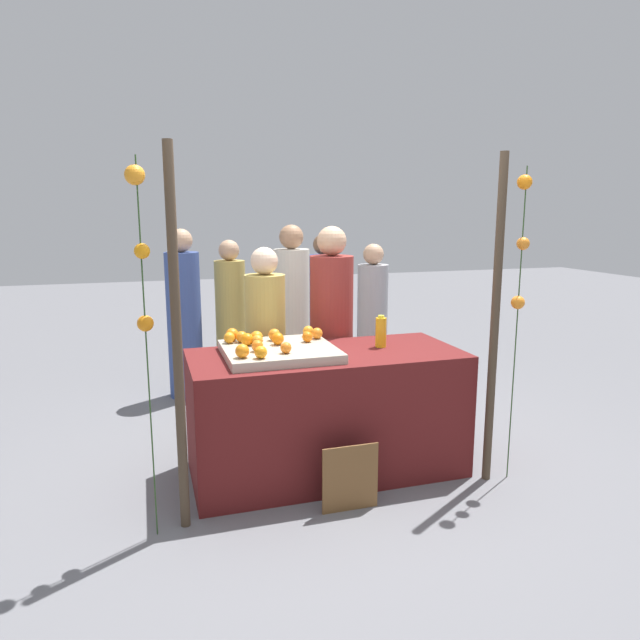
{
  "coord_description": "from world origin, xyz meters",
  "views": [
    {
      "loc": [
        -1.16,
        -3.59,
        1.8
      ],
      "look_at": [
        0.0,
        0.15,
        1.05
      ],
      "focal_mm": 32.03,
      "sensor_mm": 36.0,
      "label": 1
    }
  ],
  "objects_px": {
    "chalkboard_sign": "(350,479)",
    "vendor_right": "(331,341)",
    "juice_bottle": "(381,332)",
    "stall_counter": "(326,412)",
    "vendor_left": "(266,354)",
    "orange_1": "(278,339)",
    "orange_0": "(247,339)"
  },
  "relations": [
    {
      "from": "orange_0",
      "to": "orange_1",
      "type": "xyz_separation_m",
      "value": [
        0.2,
        -0.04,
        -0.0
      ]
    },
    {
      "from": "orange_0",
      "to": "chalkboard_sign",
      "type": "height_order",
      "value": "orange_0"
    },
    {
      "from": "juice_bottle",
      "to": "chalkboard_sign",
      "type": "xyz_separation_m",
      "value": [
        -0.45,
        -0.61,
        -0.76
      ]
    },
    {
      "from": "juice_bottle",
      "to": "vendor_left",
      "type": "bearing_deg",
      "value": 140.95
    },
    {
      "from": "stall_counter",
      "to": "juice_bottle",
      "type": "bearing_deg",
      "value": 6.69
    },
    {
      "from": "juice_bottle",
      "to": "chalkboard_sign",
      "type": "bearing_deg",
      "value": -126.35
    },
    {
      "from": "stall_counter",
      "to": "vendor_right",
      "type": "bearing_deg",
      "value": 68.68
    },
    {
      "from": "stall_counter",
      "to": "juice_bottle",
      "type": "height_order",
      "value": "juice_bottle"
    },
    {
      "from": "orange_0",
      "to": "chalkboard_sign",
      "type": "relative_size",
      "value": 0.2
    },
    {
      "from": "orange_0",
      "to": "orange_1",
      "type": "relative_size",
      "value": 1.02
    },
    {
      "from": "juice_bottle",
      "to": "vendor_left",
      "type": "height_order",
      "value": "vendor_left"
    },
    {
      "from": "stall_counter",
      "to": "vendor_right",
      "type": "relative_size",
      "value": 1.1
    },
    {
      "from": "orange_1",
      "to": "juice_bottle",
      "type": "xyz_separation_m",
      "value": [
        0.74,
        -0.03,
        0.01
      ]
    },
    {
      "from": "orange_0",
      "to": "vendor_left",
      "type": "height_order",
      "value": "vendor_left"
    },
    {
      "from": "orange_0",
      "to": "vendor_right",
      "type": "relative_size",
      "value": 0.05
    },
    {
      "from": "stall_counter",
      "to": "vendor_left",
      "type": "xyz_separation_m",
      "value": [
        -0.29,
        0.63,
        0.29
      ]
    },
    {
      "from": "stall_counter",
      "to": "orange_0",
      "type": "xyz_separation_m",
      "value": [
        -0.52,
        0.12,
        0.53
      ]
    },
    {
      "from": "orange_0",
      "to": "chalkboard_sign",
      "type": "distance_m",
      "value": 1.13
    },
    {
      "from": "orange_0",
      "to": "vendor_right",
      "type": "distance_m",
      "value": 0.91
    },
    {
      "from": "vendor_left",
      "to": "stall_counter",
      "type": "bearing_deg",
      "value": -65.05
    },
    {
      "from": "chalkboard_sign",
      "to": "orange_1",
      "type": "bearing_deg",
      "value": 114.25
    },
    {
      "from": "stall_counter",
      "to": "juice_bottle",
      "type": "relative_size",
      "value": 8.13
    },
    {
      "from": "stall_counter",
      "to": "orange_1",
      "type": "distance_m",
      "value": 0.62
    },
    {
      "from": "stall_counter",
      "to": "orange_1",
      "type": "relative_size",
      "value": 22.17
    },
    {
      "from": "stall_counter",
      "to": "orange_1",
      "type": "height_order",
      "value": "orange_1"
    },
    {
      "from": "orange_0",
      "to": "vendor_right",
      "type": "bearing_deg",
      "value": 32.64
    },
    {
      "from": "stall_counter",
      "to": "vendor_left",
      "type": "bearing_deg",
      "value": 114.95
    },
    {
      "from": "stall_counter",
      "to": "juice_bottle",
      "type": "xyz_separation_m",
      "value": [
        0.42,
        0.05,
        0.54
      ]
    },
    {
      "from": "chalkboard_sign",
      "to": "vendor_left",
      "type": "bearing_deg",
      "value": 102.35
    },
    {
      "from": "vendor_right",
      "to": "juice_bottle",
      "type": "bearing_deg",
      "value": -71.38
    },
    {
      "from": "chalkboard_sign",
      "to": "vendor_right",
      "type": "bearing_deg",
      "value": 77.16
    },
    {
      "from": "orange_1",
      "to": "chalkboard_sign",
      "type": "distance_m",
      "value": 1.03
    }
  ]
}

